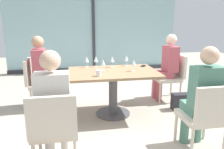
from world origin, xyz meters
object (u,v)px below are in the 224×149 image
(dining_table_main, at_px, (113,82))
(wine_glass_0, at_px, (96,59))
(chair_far_right, at_px, (172,74))
(cell_phone_on_table, at_px, (143,66))
(person_front_left, at_px, (54,104))
(chair_far_left, at_px, (38,80))
(wine_glass_1, at_px, (103,63))
(coffee_cup, at_px, (99,73))
(wine_glass_3, at_px, (87,59))
(wine_glass_5, at_px, (126,58))
(person_front_right, at_px, (202,94))
(handbag_1, at_px, (181,101))
(chair_front_right, at_px, (206,115))
(wine_glass_4, at_px, (112,60))
(wine_glass_2, at_px, (134,63))
(person_far_right, at_px, (167,64))
(chair_front_left, at_px, (54,127))
(person_far_left, at_px, (43,69))

(dining_table_main, distance_m, wine_glass_0, 0.53)
(chair_far_right, bearing_deg, cell_phone_on_table, -160.69)
(person_front_left, bearing_deg, wine_glass_0, 68.77)
(chair_far_left, height_order, wine_glass_1, wine_glass_1)
(wine_glass_0, bearing_deg, coffee_cup, -92.43)
(wine_glass_3, bearing_deg, dining_table_main, -43.82)
(cell_phone_on_table, bearing_deg, wine_glass_5, -165.93)
(person_front_right, bearing_deg, handbag_1, 72.95)
(dining_table_main, height_order, person_front_right, person_front_right)
(chair_front_right, xyz_separation_m, coffee_cup, (-1.09, 1.01, 0.28))
(wine_glass_4, relative_size, wine_glass_5, 1.00)
(wine_glass_2, height_order, wine_glass_5, same)
(person_far_right, bearing_deg, dining_table_main, -155.72)
(chair_front_right, height_order, chair_far_left, same)
(wine_glass_5, height_order, coffee_cup, wine_glass_5)
(chair_far_right, bearing_deg, person_front_left, -140.87)
(person_front_right, height_order, wine_glass_2, person_front_right)
(person_front_right, relative_size, wine_glass_5, 6.81)
(person_front_left, relative_size, coffee_cup, 14.00)
(person_front_right, height_order, wine_glass_3, person_front_right)
(person_front_right, height_order, cell_phone_on_table, person_front_right)
(chair_far_right, height_order, wine_glass_1, wine_glass_1)
(wine_glass_4, xyz_separation_m, wine_glass_5, (0.26, 0.07, 0.00))
(chair_far_right, xyz_separation_m, handbag_1, (-0.04, -0.51, -0.36))
(wine_glass_0, xyz_separation_m, wine_glass_5, (0.54, -0.00, 0.00))
(cell_phone_on_table, bearing_deg, chair_far_left, -156.39)
(chair_front_right, distance_m, wine_glass_0, 2.00)
(chair_front_left, distance_m, person_far_left, 1.83)
(chair_far_right, height_order, wine_glass_0, wine_glass_0)
(wine_glass_1, bearing_deg, coffee_cup, -108.87)
(person_front_left, height_order, coffee_cup, person_front_left)
(wine_glass_4, xyz_separation_m, cell_phone_on_table, (0.55, -0.01, -0.13))
(wine_glass_2, distance_m, wine_glass_4, 0.44)
(chair_front_right, height_order, person_far_left, person_far_left)
(chair_front_left, bearing_deg, wine_glass_3, 75.06)
(wine_glass_2, bearing_deg, wine_glass_3, 149.68)
(wine_glass_0, bearing_deg, person_far_right, 5.93)
(person_front_left, bearing_deg, coffee_cup, 57.70)
(person_front_right, distance_m, wine_glass_2, 1.25)
(chair_front_right, distance_m, wine_glass_2, 1.39)
(person_far_right, relative_size, wine_glass_0, 6.81)
(person_front_right, bearing_deg, coffee_cup, 140.41)
(coffee_cup, bearing_deg, chair_front_left, -119.42)
(person_front_right, xyz_separation_m, wine_glass_1, (-0.99, 1.22, 0.16))
(chair_far_left, relative_size, wine_glass_0, 4.70)
(chair_front_left, height_order, handbag_1, chair_front_left)
(chair_far_left, height_order, wine_glass_0, wine_glass_0)
(person_front_left, height_order, wine_glass_1, person_front_left)
(dining_table_main, bearing_deg, wine_glass_2, -7.35)
(wine_glass_2, xyz_separation_m, handbag_1, (0.87, 0.04, -0.72))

